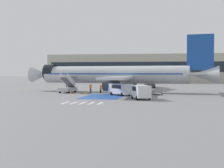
% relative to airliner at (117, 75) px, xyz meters
% --- Properties ---
extents(ground_plane, '(600.00, 600.00, 0.00)m').
position_rel_airliner_xyz_m(ground_plane, '(-0.48, -0.15, -3.64)').
color(ground_plane, slate).
extents(apron_leadline_yellow, '(74.29, 10.58, 0.01)m').
position_rel_airliner_xyz_m(apron_leadline_yellow, '(-0.75, 0.11, -3.63)').
color(apron_leadline_yellow, gold).
rests_on(apron_leadline_yellow, ground_plane).
extents(apron_stand_patch_blue, '(6.55, 11.94, 0.01)m').
position_rel_airliner_xyz_m(apron_stand_patch_blue, '(-0.75, -12.07, -3.63)').
color(apron_stand_patch_blue, '#2856A8').
rests_on(apron_stand_patch_blue, ground_plane).
extents(apron_walkway_bar_0, '(0.44, 3.60, 0.01)m').
position_rel_airliner_xyz_m(apron_walkway_bar_0, '(-3.75, -23.91, -3.63)').
color(apron_walkway_bar_0, silver).
rests_on(apron_walkway_bar_0, ground_plane).
extents(apron_walkway_bar_1, '(0.44, 3.60, 0.01)m').
position_rel_airliner_xyz_m(apron_walkway_bar_1, '(-2.55, -23.91, -3.63)').
color(apron_walkway_bar_1, silver).
rests_on(apron_walkway_bar_1, ground_plane).
extents(apron_walkway_bar_2, '(0.44, 3.60, 0.01)m').
position_rel_airliner_xyz_m(apron_walkway_bar_2, '(-1.35, -23.91, -3.63)').
color(apron_walkway_bar_2, silver).
rests_on(apron_walkway_bar_2, ground_plane).
extents(apron_walkway_bar_3, '(0.44, 3.60, 0.01)m').
position_rel_airliner_xyz_m(apron_walkway_bar_3, '(-0.15, -23.91, -3.63)').
color(apron_walkway_bar_3, silver).
rests_on(apron_walkway_bar_3, ground_plane).
extents(apron_walkway_bar_4, '(0.44, 3.60, 0.01)m').
position_rel_airliner_xyz_m(apron_walkway_bar_4, '(1.05, -23.91, -3.63)').
color(apron_walkway_bar_4, silver).
rests_on(apron_walkway_bar_4, ground_plane).
extents(airliner, '(40.44, 34.83, 11.50)m').
position_rel_airliner_xyz_m(airliner, '(0.00, 0.00, 0.00)').
color(airliner, '#B7BCC4').
rests_on(airliner, ground_plane).
extents(boarding_stairs_forward, '(2.84, 5.45, 4.01)m').
position_rel_airliner_xyz_m(boarding_stairs_forward, '(-9.79, -3.02, -2.65)').
color(boarding_stairs_forward, '#ADB2BA').
rests_on(boarding_stairs_forward, ground_plane).
extents(fuel_tanker, '(3.41, 10.26, 3.31)m').
position_rel_airliner_xyz_m(fuel_tanker, '(5.90, 21.80, -1.98)').
color(fuel_tanker, '#38383D').
rests_on(fuel_tanker, ground_plane).
extents(service_van_1, '(3.47, 5.12, 2.14)m').
position_rel_airliner_xyz_m(service_van_1, '(5.94, -16.84, -2.36)').
color(service_van_1, silver).
rests_on(service_van_1, ground_plane).
extents(service_van_2, '(4.80, 4.82, 2.11)m').
position_rel_airliner_xyz_m(service_van_2, '(1.85, -9.39, -2.38)').
color(service_van_2, silver).
rests_on(service_van_2, ground_plane).
extents(baggage_cart, '(2.29, 2.95, 0.87)m').
position_rel_airliner_xyz_m(baggage_cart, '(8.23, -6.60, -3.38)').
color(baggage_cart, gray).
rests_on(baggage_cart, ground_plane).
extents(ground_crew_0, '(0.47, 0.47, 1.74)m').
position_rel_airliner_xyz_m(ground_crew_0, '(-2.88, -3.49, -2.64)').
color(ground_crew_0, black).
rests_on(ground_crew_0, ground_plane).
extents(ground_crew_1, '(0.49, 0.42, 1.66)m').
position_rel_airliner_xyz_m(ground_crew_1, '(1.46, -4.17, -2.69)').
color(ground_crew_1, black).
rests_on(ground_crew_1, ground_plane).
extents(ground_crew_2, '(0.45, 0.28, 1.86)m').
position_rel_airliner_xyz_m(ground_crew_2, '(-5.10, -2.76, -2.56)').
color(ground_crew_2, '#191E38').
rests_on(ground_crew_2, ground_plane).
extents(traffic_cone_0, '(0.45, 0.45, 0.50)m').
position_rel_airliner_xyz_m(traffic_cone_0, '(-8.05, -6.74, -3.39)').
color(traffic_cone_0, orange).
rests_on(traffic_cone_0, ground_plane).
extents(traffic_cone_1, '(0.42, 0.42, 0.46)m').
position_rel_airliner_xyz_m(traffic_cone_1, '(-5.23, -6.71, -3.41)').
color(traffic_cone_1, orange).
rests_on(traffic_cone_1, ground_plane).
extents(terminal_building, '(88.92, 12.10, 11.78)m').
position_rel_airliner_xyz_m(terminal_building, '(5.64, 68.31, 2.25)').
color(terminal_building, '#B2AD9E').
rests_on(terminal_building, ground_plane).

